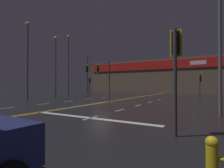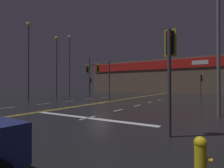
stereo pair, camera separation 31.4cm
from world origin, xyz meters
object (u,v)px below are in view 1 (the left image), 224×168
(streetlight_median_approach, at_px, (28,50))
(streetlight_far_left, at_px, (68,58))
(traffic_signal_corner_northwest, at_px, (89,82))
(traffic_signal_median, at_px, (97,71))
(traffic_signal_corner_southeast, at_px, (176,57))
(streetlight_near_right, at_px, (220,14))
(fire_hydrant, at_px, (212,153))
(streetlight_far_right, at_px, (56,58))
(traffic_signal_corner_northeast, at_px, (200,81))

(streetlight_median_approach, distance_m, streetlight_far_left, 8.91)
(traffic_signal_corner_northwest, distance_m, streetlight_far_left, 5.63)
(traffic_signal_median, distance_m, streetlight_far_left, 11.63)
(traffic_signal_corner_southeast, height_order, streetlight_near_right, streetlight_near_right)
(traffic_signal_corner_northwest, distance_m, fire_hydrant, 27.55)
(streetlight_median_approach, bearing_deg, traffic_signal_median, 22.20)
(fire_hydrant, bearing_deg, streetlight_far_right, 144.91)
(streetlight_near_right, height_order, streetlight_far_left, streetlight_far_left)
(traffic_signal_corner_northwest, distance_m, traffic_signal_corner_northeast, 17.24)
(traffic_signal_median, height_order, streetlight_near_right, streetlight_near_right)
(streetlight_near_right, bearing_deg, traffic_signal_corner_northeast, 98.06)
(traffic_signal_corner_southeast, relative_size, traffic_signal_corner_northeast, 1.17)
(streetlight_far_right, bearing_deg, traffic_signal_median, -12.71)
(streetlight_far_right, height_order, fire_hydrant, streetlight_far_right)
(traffic_signal_corner_southeast, xyz_separation_m, traffic_signal_corner_northwest, (-17.51, 17.78, -0.45))
(traffic_signal_corner_southeast, distance_m, fire_hydrant, 3.61)
(streetlight_near_right, bearing_deg, traffic_signal_corner_southeast, -105.37)
(streetlight_near_right, distance_m, streetlight_far_left, 24.40)
(streetlight_near_right, relative_size, streetlight_far_left, 0.90)
(traffic_signal_corner_southeast, height_order, fire_hydrant, traffic_signal_corner_southeast)
(traffic_signal_corner_southeast, distance_m, streetlight_median_approach, 20.64)
(traffic_signal_corner_southeast, relative_size, streetlight_far_left, 0.36)
(traffic_signal_corner_northeast, bearing_deg, traffic_signal_median, -142.33)
(streetlight_median_approach, bearing_deg, traffic_signal_corner_northwest, 81.65)
(traffic_signal_corner_northwest, height_order, fire_hydrant, traffic_signal_corner_northwest)
(traffic_signal_median, height_order, traffic_signal_corner_northeast, traffic_signal_median)
(fire_hydrant, bearing_deg, traffic_signal_corner_northwest, 132.77)
(traffic_signal_corner_northeast, distance_m, streetlight_far_left, 20.94)
(streetlight_near_right, height_order, streetlight_median_approach, streetlight_median_approach)
(traffic_signal_corner_southeast, bearing_deg, traffic_signal_corner_northwest, 134.57)
(streetlight_median_approach, relative_size, streetlight_far_left, 0.93)
(streetlight_far_right, bearing_deg, fire_hydrant, -35.09)
(traffic_signal_corner_northeast, xyz_separation_m, fire_hydrant, (1.43, -20.96, -2.03))
(traffic_signal_median, relative_size, traffic_signal_corner_northeast, 1.41)
(traffic_signal_corner_northwest, height_order, streetlight_median_approach, streetlight_median_approach)
(traffic_signal_corner_northwest, bearing_deg, fire_hydrant, -47.23)
(fire_hydrant, bearing_deg, streetlight_median_approach, 154.93)
(traffic_signal_corner_southeast, height_order, streetlight_median_approach, streetlight_median_approach)
(streetlight_near_right, xyz_separation_m, streetlight_far_left, (-22.16, 10.22, 0.56))
(traffic_signal_corner_northwest, bearing_deg, streetlight_median_approach, -98.35)
(traffic_signal_median, xyz_separation_m, traffic_signal_corner_southeast, (10.79, -10.46, -0.68))
(streetlight_far_left, height_order, fire_hydrant, streetlight_far_left)
(traffic_signal_corner_northeast, height_order, streetlight_median_approach, streetlight_median_approach)
(traffic_signal_corner_northwest, xyz_separation_m, traffic_signal_corner_northeast, (17.23, 0.79, 0.04))
(traffic_signal_median, height_order, traffic_signal_corner_northwest, traffic_signal_median)
(traffic_signal_corner_northeast, bearing_deg, streetlight_far_right, -163.18)
(streetlight_near_right, height_order, streetlight_far_right, streetlight_near_right)
(traffic_signal_median, xyz_separation_m, fire_hydrant, (11.93, -12.85, -3.12))
(traffic_signal_corner_northwest, bearing_deg, traffic_signal_corner_northeast, 2.62)
(traffic_signal_corner_northeast, bearing_deg, streetlight_far_left, -172.36)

